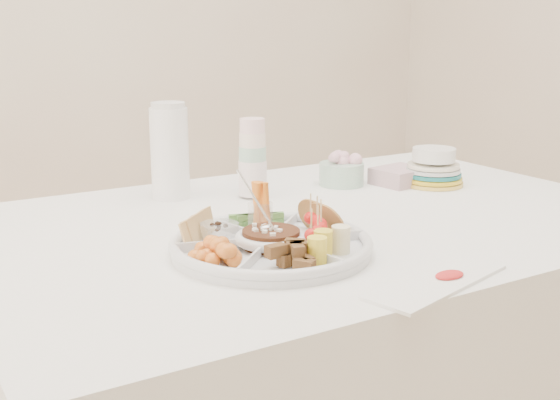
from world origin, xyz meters
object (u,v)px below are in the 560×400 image
thermos (170,150)px  plate_stack (433,166)px  dining_table (317,368)px  party_tray (271,242)px

thermos → plate_stack: size_ratio=1.50×
dining_table → party_tray: bearing=-143.2°
thermos → plate_stack: (0.66, -0.23, -0.07)m
party_tray → plate_stack: 0.72m
dining_table → party_tray: (-0.22, -0.17, 0.40)m
plate_stack → thermos: bearing=160.8°
dining_table → thermos: size_ratio=6.23×
party_tray → plate_stack: (0.67, 0.27, 0.03)m
plate_stack → dining_table: bearing=-166.4°
dining_table → plate_stack: bearing=13.6°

